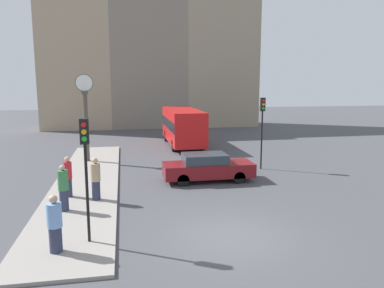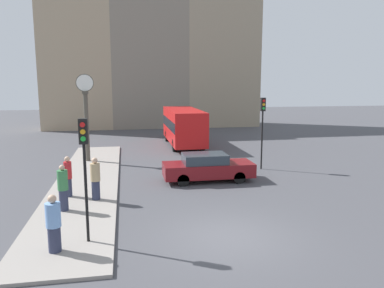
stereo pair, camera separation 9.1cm
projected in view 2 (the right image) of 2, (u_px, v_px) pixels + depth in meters
The scene contains 12 objects.
ground_plane at pixel (229, 237), 12.21m from camera, with size 120.00×120.00×0.00m, color #47474C.
sidewalk_corner at pixel (87, 181), 18.87m from camera, with size 3.07×19.62×0.11m, color gray.
building_row at pixel (150, 56), 41.11m from camera, with size 23.36×5.00×16.65m.
sedan_car at pixel (207, 167), 18.99m from camera, with size 4.55×1.71×1.41m.
bus_distant at pixel (184, 125), 29.46m from camera, with size 2.40×7.76×2.86m.
traffic_light_near at pixel (84, 155), 11.19m from camera, with size 0.26×0.24×3.83m.
traffic_light_far at pixel (263, 119), 21.23m from camera, with size 0.26×0.24×4.12m.
street_clock at pixel (86, 116), 23.01m from camera, with size 1.06×0.35×5.36m.
pedestrian_green_hoodie at pixel (63, 188), 14.26m from camera, with size 0.39×0.39×1.80m.
pedestrian_red_top at pixel (68, 176), 16.02m from camera, with size 0.33×0.33×1.76m.
pedestrian_tan_coat at pixel (95, 179), 15.61m from camera, with size 0.40×0.40×1.80m.
pedestrian_blue_stripe at pixel (54, 224), 10.79m from camera, with size 0.43×0.43×1.72m.
Camera 2 is at (-3.24, -11.14, 5.01)m, focal length 35.00 mm.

